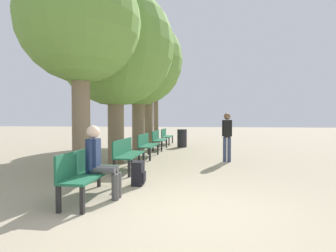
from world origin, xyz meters
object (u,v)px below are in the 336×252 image
object	(u,v)px
pedestrian_near	(227,134)
bench_row_4	(166,135)
tree_row_2	(138,62)
person_seated	(100,160)
tree_row_0	(80,24)
trash_bin	(182,138)
bench_row_0	(87,170)
tree_row_4	(156,68)
bench_row_2	(147,144)
tree_row_3	(148,78)
tree_row_1	(115,48)
backpack	(138,173)
bench_row_3	(158,138)
bench_row_1	(127,152)

from	to	relation	value
pedestrian_near	bench_row_4	bearing A→B (deg)	116.85
tree_row_2	person_seated	distance (m)	7.24
tree_row_2	bench_row_4	bearing A→B (deg)	77.74
tree_row_0	trash_bin	xyz separation A→B (m)	(1.70, 7.20, -3.07)
bench_row_0	tree_row_4	distance (m)	11.33
bench_row_2	tree_row_3	world-z (taller)	tree_row_3
tree_row_3	person_seated	distance (m)	8.90
tree_row_0	tree_row_1	distance (m)	2.37
tree_row_1	pedestrian_near	world-z (taller)	tree_row_1
tree_row_0	tree_row_1	bearing A→B (deg)	90.00
bench_row_4	person_seated	distance (m)	9.74
bench_row_0	tree_row_3	world-z (taller)	tree_row_3
bench_row_2	bench_row_4	world-z (taller)	same
tree_row_2	tree_row_4	bearing A→B (deg)	90.00
tree_row_1	tree_row_3	world-z (taller)	tree_row_1
tree_row_4	trash_bin	bearing A→B (deg)	-52.25
bench_row_0	tree_row_2	xyz separation A→B (m)	(-0.71, 6.48, 3.29)
tree_row_1	tree_row_4	world-z (taller)	tree_row_4
tree_row_0	backpack	size ratio (longest dim) A/B	9.89
bench_row_4	tree_row_2	bearing A→B (deg)	-102.26
tree_row_1	pedestrian_near	distance (m)	4.46
bench_row_3	backpack	world-z (taller)	bench_row_3
bench_row_2	pedestrian_near	distance (m)	2.87
bench_row_2	bench_row_4	xyz separation A→B (m)	(0.00, 4.88, 0.00)
bench_row_1	bench_row_3	size ratio (longest dim) A/B	1.00
tree_row_1	trash_bin	xyz separation A→B (m)	(1.70, 4.84, -3.17)
tree_row_4	trash_bin	xyz separation A→B (m)	(1.70, -2.19, -3.89)
bench_row_1	tree_row_4	world-z (taller)	tree_row_4
tree_row_4	trash_bin	world-z (taller)	tree_row_4
bench_row_4	pedestrian_near	bearing A→B (deg)	-63.15
tree_row_0	tree_row_3	bearing A→B (deg)	90.00
bench_row_2	bench_row_3	world-z (taller)	same
bench_row_4	person_seated	bearing A→B (deg)	-88.67
tree_row_3	backpack	xyz separation A→B (m)	(1.38, -7.43, -3.19)
bench_row_2	backpack	world-z (taller)	bench_row_2
tree_row_3	tree_row_2	bearing A→B (deg)	-90.00
tree_row_3	pedestrian_near	distance (m)	5.99
person_seated	tree_row_4	bearing A→B (deg)	95.04
bench_row_2	bench_row_3	distance (m)	2.44
tree_row_0	pedestrian_near	bearing A→B (deg)	40.92
tree_row_2	tree_row_4	size ratio (longest dim) A/B	0.99
bench_row_3	person_seated	xyz separation A→B (m)	(0.23, -7.30, 0.18)
bench_row_3	trash_bin	size ratio (longest dim) A/B	1.84
person_seated	pedestrian_near	bearing A→B (deg)	59.07
tree_row_4	bench_row_2	bearing A→B (deg)	-82.96
bench_row_3	tree_row_1	size ratio (longest dim) A/B	0.29
person_seated	bench_row_0	bearing A→B (deg)	-176.81
bench_row_2	tree_row_1	xyz separation A→B (m)	(-0.71, -1.27, 3.11)
bench_row_1	tree_row_4	xyz separation A→B (m)	(-0.71, 8.20, 3.83)
bench_row_3	trash_bin	distance (m)	1.50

